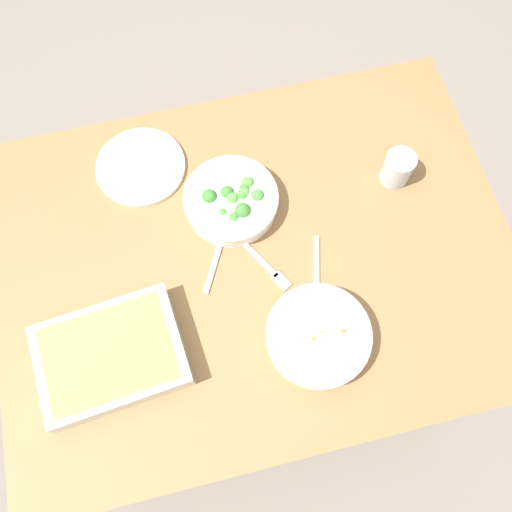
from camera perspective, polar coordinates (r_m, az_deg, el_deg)
The scene contains 10 objects.
ground_plane at distance 1.94m, azimuth 0.00°, elevation -7.79°, with size 6.00×6.00×0.00m, color slate.
dining_table at distance 1.31m, azimuth 0.00°, elevation -1.39°, with size 1.20×0.90×0.74m.
stew_bowl at distance 1.15m, azimuth 6.70°, elevation -8.59°, with size 0.23×0.23×0.06m.
broccoli_bowl at distance 1.25m, azimuth -2.65°, elevation 6.01°, with size 0.22×0.22×0.07m.
baking_dish at distance 1.17m, azimuth -15.37°, elevation -10.32°, with size 0.32×0.25×0.06m.
drink_cup at distance 1.33m, azimuth 14.96°, elevation 9.06°, with size 0.07×0.07×0.08m.
side_plate at distance 1.35m, azimuth -12.32°, elevation 9.38°, with size 0.22×0.22×0.01m, color silver.
spoon_by_stew at distance 1.21m, azimuth 6.55°, elevation -2.79°, with size 0.07×0.17×0.01m.
spoon_by_broccoli at distance 1.23m, azimuth -4.02°, elevation 0.91°, with size 0.10×0.16×0.01m.
fork_on_table at distance 1.22m, azimuth 1.05°, elevation -1.01°, with size 0.10×0.16×0.01m.
Camera 1 is at (-0.10, -0.42, 1.89)m, focal length 37.12 mm.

